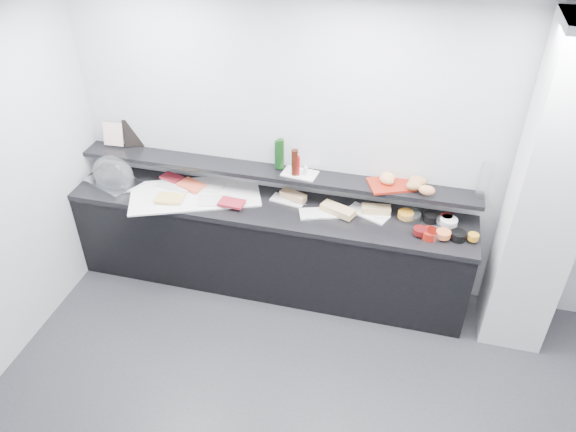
% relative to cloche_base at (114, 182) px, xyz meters
% --- Properties ---
extents(back_wall, '(5.00, 0.02, 2.70)m').
position_rel_cloche_base_xyz_m(back_wall, '(2.19, 0.32, 0.43)').
color(back_wall, silver).
rests_on(back_wall, ground).
extents(ceiling, '(5.00, 5.00, 0.00)m').
position_rel_cloche_base_xyz_m(ceiling, '(2.19, -1.68, 1.78)').
color(ceiling, white).
rests_on(ceiling, back_wall).
extents(column, '(0.50, 0.50, 2.70)m').
position_rel_cloche_base_xyz_m(column, '(3.69, -0.03, 0.43)').
color(column, silver).
rests_on(column, ground).
extents(buffet_cabinet, '(3.60, 0.60, 0.85)m').
position_rel_cloche_base_xyz_m(buffet_cabinet, '(1.49, 0.02, -0.50)').
color(buffet_cabinet, black).
rests_on(buffet_cabinet, ground).
extents(counter_top, '(3.62, 0.62, 0.05)m').
position_rel_cloche_base_xyz_m(counter_top, '(1.49, 0.02, -0.05)').
color(counter_top, black).
rests_on(counter_top, buffet_cabinet).
extents(wall_shelf, '(3.60, 0.25, 0.04)m').
position_rel_cloche_base_xyz_m(wall_shelf, '(1.49, 0.20, 0.21)').
color(wall_shelf, black).
rests_on(wall_shelf, back_wall).
extents(cloche_base, '(0.58, 0.49, 0.04)m').
position_rel_cloche_base_xyz_m(cloche_base, '(0.00, 0.00, 0.00)').
color(cloche_base, silver).
rests_on(cloche_base, counter_top).
extents(cloche_dome, '(0.47, 0.35, 0.34)m').
position_rel_cloche_base_xyz_m(cloche_dome, '(0.02, -0.02, 0.11)').
color(cloche_dome, white).
rests_on(cloche_dome, cloche_base).
extents(linen_runner, '(1.28, 0.95, 0.01)m').
position_rel_cloche_base_xyz_m(linen_runner, '(0.80, 0.02, -0.01)').
color(linen_runner, white).
rests_on(linen_runner, counter_top).
extents(platter_meat_a, '(0.34, 0.24, 0.01)m').
position_rel_cloche_base_xyz_m(platter_meat_a, '(0.58, 0.12, 0.00)').
color(platter_meat_a, silver).
rests_on(platter_meat_a, linen_runner).
extents(food_meat_a, '(0.22, 0.17, 0.02)m').
position_rel_cloche_base_xyz_m(food_meat_a, '(0.50, 0.18, 0.02)').
color(food_meat_a, maroon).
rests_on(food_meat_a, platter_meat_a).
extents(platter_salmon, '(0.28, 0.19, 0.01)m').
position_rel_cloche_base_xyz_m(platter_salmon, '(0.87, 0.15, 0.00)').
color(platter_salmon, white).
rests_on(platter_salmon, linen_runner).
extents(food_salmon, '(0.28, 0.23, 0.02)m').
position_rel_cloche_base_xyz_m(food_salmon, '(0.73, 0.10, 0.02)').
color(food_salmon, '#F15331').
rests_on(food_salmon, platter_salmon).
extents(platter_cheese, '(0.27, 0.18, 0.01)m').
position_rel_cloche_base_xyz_m(platter_cheese, '(0.62, -0.12, 0.00)').
color(platter_cheese, white).
rests_on(platter_cheese, linen_runner).
extents(food_cheese, '(0.26, 0.19, 0.02)m').
position_rel_cloche_base_xyz_m(food_cheese, '(0.63, -0.15, 0.02)').
color(food_cheese, '#F6CE5F').
rests_on(food_cheese, platter_cheese).
extents(platter_meat_b, '(0.30, 0.24, 0.01)m').
position_rel_cloche_base_xyz_m(platter_meat_b, '(1.01, -0.06, 0.00)').
color(platter_meat_b, white).
rests_on(platter_meat_b, linen_runner).
extents(food_meat_b, '(0.23, 0.15, 0.02)m').
position_rel_cloche_base_xyz_m(food_meat_b, '(1.19, -0.08, 0.02)').
color(food_meat_b, maroon).
rests_on(food_meat_b, platter_meat_b).
extents(sandwich_plate_left, '(0.32, 0.18, 0.01)m').
position_rel_cloche_base_xyz_m(sandwich_plate_left, '(1.64, 0.13, -0.01)').
color(sandwich_plate_left, white).
rests_on(sandwich_plate_left, counter_top).
extents(sandwich_food_left, '(0.25, 0.17, 0.06)m').
position_rel_cloche_base_xyz_m(sandwich_food_left, '(1.68, 0.16, 0.02)').
color(sandwich_food_left, tan).
rests_on(sandwich_food_left, sandwich_plate_left).
extents(tongs_left, '(0.16, 0.01, 0.01)m').
position_rel_cloche_base_xyz_m(tongs_left, '(1.74, 0.09, -0.00)').
color(tongs_left, '#ABADB2').
rests_on(tongs_left, sandwich_plate_left).
extents(sandwich_plate_mid, '(0.42, 0.29, 0.01)m').
position_rel_cloche_base_xyz_m(sandwich_plate_mid, '(1.98, 0.01, -0.01)').
color(sandwich_plate_mid, silver).
rests_on(sandwich_plate_mid, counter_top).
extents(sandwich_food_mid, '(0.32, 0.21, 0.06)m').
position_rel_cloche_base_xyz_m(sandwich_food_mid, '(2.11, 0.04, 0.02)').
color(sandwich_food_mid, tan).
rests_on(sandwich_food_mid, sandwich_plate_mid).
extents(tongs_mid, '(0.16, 0.06, 0.01)m').
position_rel_cloche_base_xyz_m(tongs_mid, '(1.94, -0.09, -0.00)').
color(tongs_mid, silver).
rests_on(tongs_mid, sandwich_plate_mid).
extents(sandwich_plate_right, '(0.39, 0.29, 0.01)m').
position_rel_cloche_base_xyz_m(sandwich_plate_right, '(2.36, 0.11, -0.01)').
color(sandwich_plate_right, white).
rests_on(sandwich_plate_right, counter_top).
extents(sandwich_food_right, '(0.26, 0.13, 0.06)m').
position_rel_cloche_base_xyz_m(sandwich_food_right, '(2.42, 0.13, 0.02)').
color(sandwich_food_right, tan).
rests_on(sandwich_food_right, sandwich_plate_right).
extents(tongs_right, '(0.16, 0.04, 0.01)m').
position_rel_cloche_base_xyz_m(tongs_right, '(2.43, 0.06, -0.00)').
color(tongs_right, silver).
rests_on(tongs_right, sandwich_plate_right).
extents(bowl_glass_fruit, '(0.23, 0.23, 0.07)m').
position_rel_cloche_base_xyz_m(bowl_glass_fruit, '(2.71, 0.12, 0.02)').
color(bowl_glass_fruit, white).
rests_on(bowl_glass_fruit, counter_top).
extents(fill_glass_fruit, '(0.16, 0.16, 0.05)m').
position_rel_cloche_base_xyz_m(fill_glass_fruit, '(2.68, 0.11, 0.03)').
color(fill_glass_fruit, orange).
rests_on(fill_glass_fruit, bowl_glass_fruit).
extents(bowl_black_jam, '(0.13, 0.13, 0.07)m').
position_rel_cloche_base_xyz_m(bowl_black_jam, '(2.88, 0.14, 0.02)').
color(bowl_black_jam, black).
rests_on(bowl_black_jam, counter_top).
extents(fill_black_jam, '(0.12, 0.12, 0.05)m').
position_rel_cloche_base_xyz_m(fill_black_jam, '(3.01, 0.15, 0.03)').
color(fill_black_jam, '#530E0B').
rests_on(fill_black_jam, bowl_black_jam).
extents(bowl_glass_cream, '(0.18, 0.18, 0.07)m').
position_rel_cloche_base_xyz_m(bowl_glass_cream, '(3.02, 0.09, 0.02)').
color(bowl_glass_cream, white).
rests_on(bowl_glass_cream, counter_top).
extents(fill_glass_cream, '(0.18, 0.18, 0.05)m').
position_rel_cloche_base_xyz_m(fill_glass_cream, '(3.03, 0.10, 0.03)').
color(fill_glass_cream, white).
rests_on(fill_glass_cream, bowl_glass_cream).
extents(bowl_red_jam, '(0.16, 0.16, 0.07)m').
position_rel_cloche_base_xyz_m(bowl_red_jam, '(2.89, -0.10, 0.02)').
color(bowl_red_jam, '#9C180E').
rests_on(bowl_red_jam, counter_top).
extents(fill_red_jam, '(0.13, 0.13, 0.05)m').
position_rel_cloche_base_xyz_m(fill_red_jam, '(2.81, -0.09, 0.03)').
color(fill_red_jam, '#510B0C').
rests_on(fill_red_jam, bowl_red_jam).
extents(bowl_glass_salmon, '(0.18, 0.18, 0.07)m').
position_rel_cloche_base_xyz_m(bowl_glass_salmon, '(2.92, -0.09, 0.02)').
color(bowl_glass_salmon, white).
rests_on(bowl_glass_salmon, counter_top).
extents(fill_glass_salmon, '(0.15, 0.15, 0.05)m').
position_rel_cloche_base_xyz_m(fill_glass_salmon, '(2.99, -0.09, 0.03)').
color(fill_glass_salmon, orange).
rests_on(fill_glass_salmon, bowl_glass_salmon).
extents(bowl_black_fruit, '(0.16, 0.16, 0.07)m').
position_rel_cloche_base_xyz_m(bowl_black_fruit, '(3.11, -0.06, 0.02)').
color(bowl_black_fruit, black).
rests_on(bowl_black_fruit, counter_top).
extents(fill_black_fruit, '(0.09, 0.09, 0.05)m').
position_rel_cloche_base_xyz_m(fill_black_fruit, '(3.23, -0.06, 0.03)').
color(fill_black_fruit, orange).
rests_on(fill_black_fruit, bowl_black_fruit).
extents(framed_print, '(0.20, 0.13, 0.26)m').
position_rel_cloche_base_xyz_m(framed_print, '(0.10, 0.32, 0.36)').
color(framed_print, black).
rests_on(framed_print, wall_shelf).
extents(print_art, '(0.19, 0.06, 0.22)m').
position_rel_cloche_base_xyz_m(print_art, '(-0.08, 0.25, 0.36)').
color(print_art, beige).
rests_on(print_art, framed_print).
extents(condiment_tray, '(0.32, 0.22, 0.01)m').
position_rel_cloche_base_xyz_m(condiment_tray, '(1.73, 0.20, 0.24)').
color(condiment_tray, white).
rests_on(condiment_tray, wall_shelf).
extents(bottle_green_a, '(0.08, 0.08, 0.26)m').
position_rel_cloche_base_xyz_m(bottle_green_a, '(1.52, 0.25, 0.37)').
color(bottle_green_a, '#0D3313').
rests_on(bottle_green_a, condiment_tray).
extents(bottle_brown, '(0.07, 0.07, 0.24)m').
position_rel_cloche_base_xyz_m(bottle_brown, '(1.69, 0.17, 0.36)').
color(bottle_brown, '#361209').
rests_on(bottle_brown, condiment_tray).
extents(bottle_green_b, '(0.08, 0.08, 0.28)m').
position_rel_cloche_base_xyz_m(bottle_green_b, '(1.55, 0.25, 0.38)').
color(bottle_green_b, '#0F380F').
rests_on(bottle_green_b, condiment_tray).
extents(bottle_hot, '(0.04, 0.04, 0.18)m').
position_rel_cloche_base_xyz_m(bottle_hot, '(1.72, 0.17, 0.33)').
color(bottle_hot, '#9D0B0C').
rests_on(bottle_hot, condiment_tray).
extents(shaker_salt, '(0.04, 0.04, 0.07)m').
position_rel_cloche_base_xyz_m(shaker_salt, '(1.78, 0.21, 0.28)').
color(shaker_salt, white).
rests_on(shaker_salt, condiment_tray).
extents(shaker_pepper, '(0.04, 0.04, 0.07)m').
position_rel_cloche_base_xyz_m(shaker_pepper, '(1.79, 0.19, 0.28)').
color(shaker_pepper, silver).
rests_on(shaker_pepper, condiment_tray).
extents(bread_tray, '(0.44, 0.38, 0.02)m').
position_rel_cloche_base_xyz_m(bread_tray, '(2.52, 0.22, 0.24)').
color(bread_tray, maroon).
rests_on(bread_tray, wall_shelf).
extents(bread_roll_n, '(0.14, 0.10, 0.08)m').
position_rel_cloche_base_xyz_m(bread_roll_n, '(2.49, 0.25, 0.29)').
color(bread_roll_n, '#D8A852').
rests_on(bread_roll_n, bread_tray).
extents(bread_roll_ne, '(0.14, 0.10, 0.08)m').
position_rel_cloche_base_xyz_m(bread_roll_ne, '(2.72, 0.26, 0.29)').
color(bread_roll_ne, '#B27A44').
rests_on(bread_roll_ne, bread_tray).
extents(bread_roll_s, '(0.15, 0.11, 0.08)m').
position_rel_cloche_base_xyz_m(bread_roll_s, '(2.71, 0.16, 0.29)').
color(bread_roll_s, '#AE7942').
rests_on(bread_roll_s, bread_tray).
extents(bread_roll_se, '(0.14, 0.09, 0.08)m').
position_rel_cloche_base_xyz_m(bread_roll_se, '(2.82, 0.12, 0.29)').
color(bread_roll_se, '#D0824F').
rests_on(bread_roll_se, bread_tray).
extents(bread_roll_midw, '(0.16, 0.13, 0.08)m').
position_rel_cloche_base_xyz_m(bread_roll_midw, '(2.48, 0.20, 0.29)').
color(bread_roll_midw, tan).
rests_on(bread_roll_midw, bread_tray).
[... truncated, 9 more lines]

